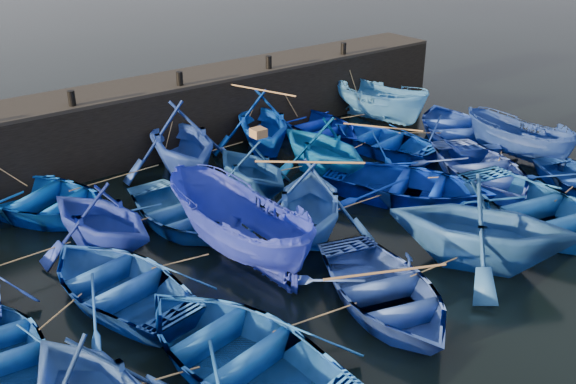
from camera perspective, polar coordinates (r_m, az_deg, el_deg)
ground at (r=17.72m, az=6.39°, el=-5.53°), size 120.00×120.00×0.00m
quay_wall at (r=25.09m, az=-10.35°, el=6.74°), size 26.00×2.50×2.50m
quay_top at (r=24.71m, az=-10.59°, el=9.63°), size 26.00×2.50×0.12m
bollard_1 at (r=22.33m, az=-18.68°, el=7.90°), size 0.24×0.24×0.50m
bollard_2 at (r=23.86m, az=-9.61°, el=9.92°), size 0.24×0.24×0.50m
bollard_3 at (r=25.93m, az=-1.73°, el=11.46°), size 0.24×0.24×0.50m
bollard_4 at (r=28.41m, az=4.95°, el=12.60°), size 0.24×0.24×0.50m
boat_1 at (r=20.84m, az=-21.19°, el=-0.56°), size 5.88×6.49×1.10m
boat_2 at (r=22.42m, az=-9.55°, el=4.67°), size 5.25×5.75×2.57m
boat_3 at (r=24.24m, az=-2.33°, el=6.30°), size 5.42×5.71×2.35m
boat_4 at (r=25.87m, az=2.51°, el=5.95°), size 3.55×4.90×1.00m
boat_5 at (r=27.68m, az=8.20°, el=7.91°), size 2.29×4.89×1.83m
boat_7 at (r=18.06m, az=-16.34°, el=-2.05°), size 4.34×4.73×2.10m
boat_8 at (r=19.15m, az=-9.80°, el=-1.73°), size 3.23×4.46×0.91m
boat_9 at (r=20.67m, az=-3.26°, el=2.23°), size 3.28×3.77×1.93m
boat_10 at (r=22.11m, az=3.11°, el=4.18°), size 3.63×4.20×2.20m
boat_11 at (r=24.63m, az=8.35°, el=4.62°), size 3.94×5.01×0.94m
boat_12 at (r=26.22m, az=14.71°, el=5.52°), size 6.06×6.55×1.11m
boat_14 at (r=16.04m, az=-14.88°, el=-7.76°), size 4.30×5.43×1.02m
boat_15 at (r=16.84m, az=-4.54°, el=-3.18°), size 2.40×5.44×2.05m
boat_16 at (r=17.94m, az=1.90°, el=-0.81°), size 5.70×5.76×2.30m
boat_17 at (r=20.72m, az=10.72°, el=0.64°), size 5.94×6.53×1.11m
boat_18 at (r=22.50m, az=16.87°, el=1.92°), size 5.50×6.22×1.07m
boat_19 at (r=24.89m, az=19.72°, el=4.43°), size 2.17×4.37×1.62m
boat_21 at (r=13.48m, az=-4.49°, el=-13.70°), size 4.73×5.97×1.11m
boat_22 at (r=15.37m, az=8.56°, el=-8.71°), size 4.71×5.63×1.00m
boat_23 at (r=17.26m, az=16.90°, el=-2.64°), size 6.12×6.29×2.52m
boat_24 at (r=20.17m, az=21.34°, el=-1.36°), size 5.17×6.38×1.17m
wooden_crate at (r=20.43m, az=-2.64°, el=5.29°), size 0.43×0.43×0.28m
mooring_ropes at (r=20.68m, az=-3.60°, el=1.98°), size 17.48×11.84×2.10m
loose_oars at (r=20.05m, az=3.90°, el=3.69°), size 9.55×12.22×1.47m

